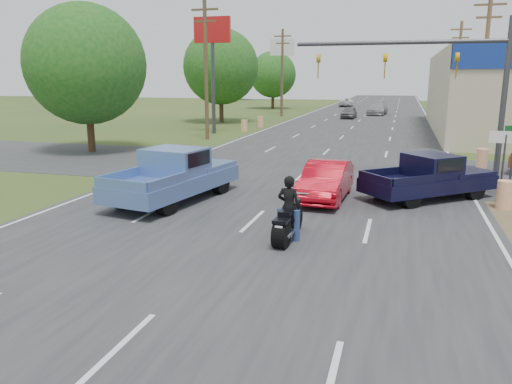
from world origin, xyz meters
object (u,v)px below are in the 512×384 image
(blue_pickup, at_px, (176,174))
(distant_car_silver, at_px, (377,109))
(distant_car_grey, at_px, (349,113))
(motorcycle, at_px, (288,223))
(navy_pickup, at_px, (431,177))
(red_convertible, at_px, (326,181))
(rider, at_px, (289,210))
(distant_car_white, at_px, (346,102))

(blue_pickup, xyz_separation_m, distant_car_silver, (4.92, 47.49, -0.23))
(distant_car_grey, bearing_deg, distant_car_silver, 68.18)
(motorcycle, distance_m, distant_car_grey, 44.55)
(motorcycle, relative_size, navy_pickup, 0.47)
(distant_car_grey, height_order, distant_car_silver, distant_car_silver)
(navy_pickup, bearing_deg, motorcycle, -73.27)
(red_convertible, xyz_separation_m, motorcycle, (-0.29, -5.21, -0.17))
(distant_car_silver, bearing_deg, rider, -84.55)
(red_convertible, bearing_deg, blue_pickup, -160.78)
(red_convertible, height_order, distant_car_silver, distant_car_silver)
(navy_pickup, distance_m, distant_car_grey, 38.64)
(distant_car_grey, bearing_deg, motorcycle, -85.16)
(red_convertible, height_order, navy_pickup, navy_pickup)
(rider, bearing_deg, distant_car_grey, -82.79)
(rider, bearing_deg, distant_car_white, -81.72)
(distant_car_grey, bearing_deg, navy_pickup, -78.49)
(motorcycle, distance_m, navy_pickup, 7.64)
(rider, xyz_separation_m, distant_car_white, (-5.81, 68.38, -0.21))
(distant_car_grey, relative_size, distant_car_white, 0.81)
(red_convertible, bearing_deg, distant_car_grey, 96.87)
(navy_pickup, bearing_deg, distant_car_silver, 144.39)
(motorcycle, height_order, distant_car_silver, distant_car_silver)
(distant_car_silver, bearing_deg, motorcycle, -84.56)
(rider, xyz_separation_m, distant_car_silver, (-0.15, 50.99, -0.12))
(distant_car_silver, height_order, distant_car_white, distant_car_silver)
(motorcycle, height_order, rider, rider)
(red_convertible, relative_size, rider, 2.44)
(distant_car_white, bearing_deg, distant_car_grey, 93.27)
(red_convertible, relative_size, motorcycle, 1.79)
(rider, bearing_deg, blue_pickup, -31.14)
(blue_pickup, relative_size, distant_car_white, 1.28)
(motorcycle, distance_m, distant_car_white, 68.70)
(blue_pickup, bearing_deg, motorcycle, -25.19)
(red_convertible, bearing_deg, distant_car_white, 97.68)
(distant_car_white, bearing_deg, distant_car_silver, 104.47)
(distant_car_grey, distance_m, distant_car_white, 24.17)
(red_convertible, xyz_separation_m, rider, (-0.28, -5.14, 0.17))
(red_convertible, relative_size, distant_car_grey, 1.11)
(red_convertible, distance_m, distant_car_grey, 39.38)
(blue_pickup, distance_m, distant_car_grey, 40.95)
(blue_pickup, height_order, navy_pickup, blue_pickup)
(red_convertible, bearing_deg, navy_pickup, 20.41)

